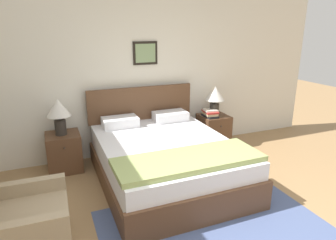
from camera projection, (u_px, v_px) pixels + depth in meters
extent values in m
cube|color=silver|center=(130.00, 73.00, 4.67)|extent=(6.84, 0.06, 2.60)
cube|color=black|center=(145.00, 53.00, 4.62)|extent=(0.39, 0.02, 0.35)
cube|color=gray|center=(146.00, 53.00, 4.61)|extent=(0.32, 0.00, 0.28)
cube|color=#47567F|center=(213.00, 225.00, 3.14)|extent=(2.31, 1.44, 0.01)
cube|color=brown|center=(166.00, 171.00, 4.02)|extent=(1.69, 2.17, 0.28)
cube|color=brown|center=(205.00, 199.00, 3.04)|extent=(1.69, 0.06, 0.08)
cube|color=silver|center=(166.00, 152.00, 3.94)|extent=(1.62, 2.08, 0.29)
cube|color=brown|center=(141.00, 103.00, 4.74)|extent=(1.69, 0.06, 0.53)
cube|color=#8E9E5B|center=(189.00, 160.00, 3.28)|extent=(1.65, 0.61, 0.06)
cube|color=silver|center=(120.00, 122.00, 4.45)|extent=(0.52, 0.32, 0.14)
cube|color=silver|center=(170.00, 116.00, 4.75)|extent=(0.52, 0.32, 0.14)
cube|color=#998466|center=(28.00, 234.00, 2.68)|extent=(0.74, 0.80, 0.44)
cube|color=#998466|center=(26.00, 187.00, 2.90)|extent=(0.72, 0.12, 0.14)
cube|color=#998466|center=(21.00, 230.00, 2.29)|extent=(0.72, 0.12, 0.14)
cube|color=brown|center=(64.00, 152.00, 4.30)|extent=(0.47, 0.46, 0.55)
sphere|color=#332D28|center=(64.00, 148.00, 4.04)|extent=(0.02, 0.02, 0.02)
cube|color=brown|center=(213.00, 131.00, 5.19)|extent=(0.47, 0.46, 0.55)
sphere|color=#332D28|center=(221.00, 126.00, 4.93)|extent=(0.02, 0.02, 0.02)
cylinder|color=#2D2823|center=(61.00, 127.00, 4.17)|extent=(0.16, 0.16, 0.22)
cylinder|color=#2D2823|center=(59.00, 118.00, 4.13)|extent=(0.02, 0.02, 0.06)
cone|color=silver|center=(58.00, 108.00, 4.08)|extent=(0.33, 0.33, 0.24)
cylinder|color=#2D2823|center=(214.00, 110.00, 5.06)|extent=(0.16, 0.16, 0.22)
cylinder|color=#2D2823|center=(215.00, 102.00, 5.02)|extent=(0.02, 0.02, 0.06)
cone|color=silver|center=(215.00, 93.00, 4.97)|extent=(0.33, 0.33, 0.24)
cube|color=#232328|center=(210.00, 116.00, 5.02)|extent=(0.20, 0.28, 0.04)
cube|color=beige|center=(210.00, 114.00, 5.01)|extent=(0.22, 0.28, 0.04)
cube|color=#B7332D|center=(210.00, 112.00, 5.00)|extent=(0.23, 0.30, 0.03)
cube|color=silver|center=(210.00, 110.00, 4.99)|extent=(0.24, 0.24, 0.03)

